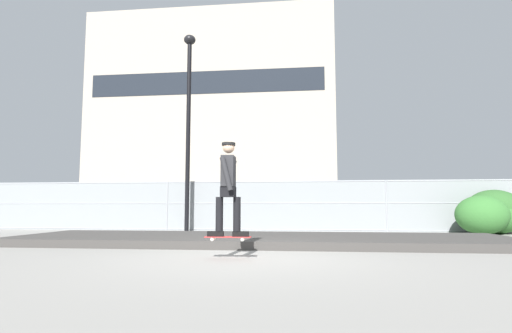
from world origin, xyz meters
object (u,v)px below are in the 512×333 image
Objects in this scene: shrub_left at (482,215)px; parked_car_near at (159,208)px; shrub_center at (494,212)px; shrub_right at (497,215)px; street_lamp at (189,108)px; skateboard at (228,237)px; skater at (228,183)px.

parked_car_near is at bearing 159.56° from shrub_left.
shrub_center is 1.18× the size of shrub_right.
shrub_center is at bearing -16.99° from parked_car_near.
shrub_left is (9.91, -0.62, -3.92)m from street_lamp.
shrub_center reaches higher than skateboard.
street_lamp is (-2.88, 7.35, 3.22)m from skater.
street_lamp is 10.67m from shrub_left.
parked_car_near is (-5.42, 11.37, 0.46)m from skateboard.
shrub_center is 0.18m from shrub_right.
street_lamp is 11.24m from shrub_center.
shrub_left is at bearing -136.54° from shrub_center.
parked_car_near is (-2.54, 4.02, -3.71)m from street_lamp.
parked_car_near is 2.73× the size of shrub_left.
skateboard is at bearing 45.00° from skater.
parked_car_near reaches higher than shrub_right.
shrub_center is at bearing 43.74° from skateboard.
shrub_right reaches higher than skateboard.
skater is 1.02× the size of shrub_left.
shrub_center is at bearing 43.74° from skater.
skateboard is 0.50× the size of shrub_right.
parked_car_near is at bearing 115.50° from skater.
skateboard is 0.11× the size of street_lamp.
skateboard is 10.56m from shrub_right.
skateboard is 0.95m from skater.
parked_car_near reaches higher than skateboard.
shrub_left is at bearing 43.76° from skater.
skater is at bearing -68.60° from street_lamp.
shrub_left is at bearing -3.58° from street_lamp.
street_lamp is at bearing 179.28° from shrub_right.
street_lamp reaches higher than shrub_center.
parked_car_near is 2.35× the size of shrub_center.
skater reaches higher than parked_car_near.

